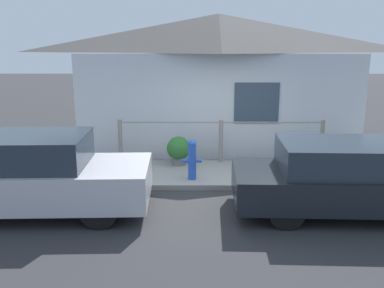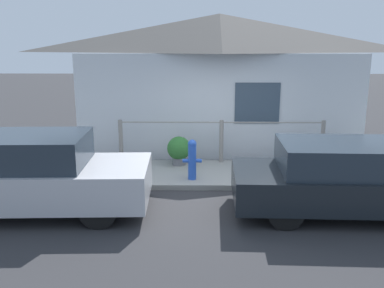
{
  "view_description": "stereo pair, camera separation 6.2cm",
  "coord_description": "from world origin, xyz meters",
  "px_view_note": "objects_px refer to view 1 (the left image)",
  "views": [
    {
      "loc": [
        -0.63,
        -8.19,
        2.99
      ],
      "look_at": [
        -0.68,
        0.3,
        0.9
      ],
      "focal_mm": 40.0,
      "sensor_mm": 36.0,
      "label": 1
    },
    {
      "loc": [
        -0.57,
        -8.19,
        2.99
      ],
      "look_at": [
        -0.68,
        0.3,
        0.9
      ],
      "focal_mm": 40.0,
      "sensor_mm": 36.0,
      "label": 2
    }
  ],
  "objects_px": {
    "car_left": "(30,175)",
    "fire_hydrant": "(192,159)",
    "car_right": "(355,178)",
    "potted_plant_near_hydrant": "(179,150)"
  },
  "relations": [
    {
      "from": "car_left",
      "to": "fire_hydrant",
      "type": "distance_m",
      "value": 3.2
    },
    {
      "from": "car_left",
      "to": "car_right",
      "type": "xyz_separation_m",
      "value": [
        5.64,
        0.0,
        -0.05
      ]
    },
    {
      "from": "potted_plant_near_hydrant",
      "to": "fire_hydrant",
      "type": "bearing_deg",
      "value": -73.14
    },
    {
      "from": "car_right",
      "to": "potted_plant_near_hydrant",
      "type": "xyz_separation_m",
      "value": [
        -3.15,
        2.59,
        -0.16
      ]
    },
    {
      "from": "car_right",
      "to": "car_left",
      "type": "bearing_deg",
      "value": -178.03
    },
    {
      "from": "fire_hydrant",
      "to": "potted_plant_near_hydrant",
      "type": "height_order",
      "value": "fire_hydrant"
    },
    {
      "from": "car_right",
      "to": "potted_plant_near_hydrant",
      "type": "relative_size",
      "value": 6.42
    },
    {
      "from": "car_right",
      "to": "potted_plant_near_hydrant",
      "type": "distance_m",
      "value": 4.09
    },
    {
      "from": "car_right",
      "to": "fire_hydrant",
      "type": "xyz_separation_m",
      "value": [
        -2.83,
        1.53,
        -0.08
      ]
    },
    {
      "from": "car_left",
      "to": "fire_hydrant",
      "type": "xyz_separation_m",
      "value": [
        2.81,
        1.53,
        -0.14
      ]
    }
  ]
}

